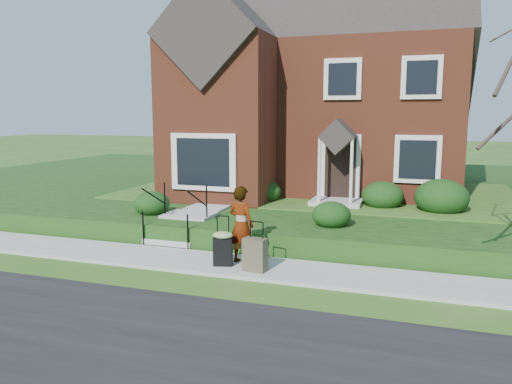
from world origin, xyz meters
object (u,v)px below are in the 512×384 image
at_px(woman, 241,225).
at_px(suitcase_black, 223,246).
at_px(suitcase_olive, 255,255).
at_px(front_steps, 183,224).

distance_m(woman, suitcase_black, 0.65).
bearing_deg(suitcase_black, suitcase_olive, -26.59).
relative_size(front_steps, suitcase_black, 1.76).
bearing_deg(front_steps, suitcase_black, -44.81).
bearing_deg(woman, suitcase_olive, 154.28).
xyz_separation_m(front_steps, suitcase_black, (2.05, -2.03, 0.05)).
height_order(woman, suitcase_olive, woman).
height_order(woman, suitcase_black, woman).
bearing_deg(woman, front_steps, -17.62).
relative_size(front_steps, woman, 1.12).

